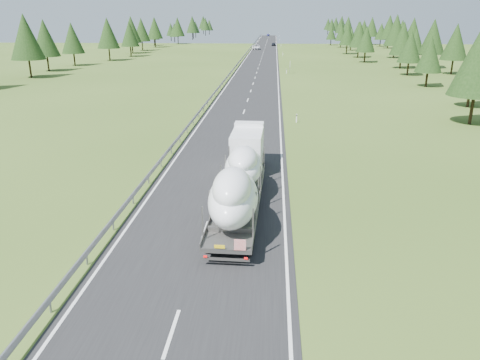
# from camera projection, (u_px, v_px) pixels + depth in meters

# --- Properties ---
(ground) EXTENTS (400.00, 400.00, 0.00)m
(ground) POSITION_uv_depth(u_px,v_px,m) (204.00, 233.00, 26.66)
(ground) COLOR #3A521B
(ground) RESTS_ON ground
(road_surface) EXTENTS (10.00, 400.00, 0.02)m
(road_surface) POSITION_uv_depth(u_px,v_px,m) (259.00, 64.00, 120.81)
(road_surface) COLOR black
(road_surface) RESTS_ON ground
(guardrail) EXTENTS (0.10, 400.00, 0.76)m
(guardrail) POSITION_uv_depth(u_px,v_px,m) (239.00, 62.00, 120.91)
(guardrail) COLOR slate
(guardrail) RESTS_ON ground
(marker_posts) EXTENTS (0.13, 350.08, 1.00)m
(marker_posts) POSITION_uv_depth(u_px,v_px,m) (282.00, 49.00, 171.99)
(marker_posts) COLOR silver
(marker_posts) RESTS_ON ground
(highway_sign) EXTENTS (0.08, 0.90, 2.60)m
(highway_sign) POSITION_uv_depth(u_px,v_px,m) (290.00, 65.00, 100.90)
(highway_sign) COLOR slate
(highway_sign) RESTS_ON ground
(tree_line_right) EXTENTS (27.83, 352.89, 12.59)m
(tree_line_right) POSITION_uv_depth(u_px,v_px,m) (390.00, 33.00, 145.22)
(tree_line_right) COLOR black
(tree_line_right) RESTS_ON ground
(tree_line_left) EXTENTS (14.53, 353.42, 12.41)m
(tree_line_left) POSITION_uv_depth(u_px,v_px,m) (140.00, 30.00, 165.69)
(tree_line_left) COLOR black
(tree_line_left) RESTS_ON ground
(boat_truck) EXTENTS (2.92, 18.40, 4.15)m
(boat_truck) POSITION_uv_depth(u_px,v_px,m) (241.00, 173.00, 30.03)
(boat_truck) COLOR white
(boat_truck) RESTS_ON ground
(distant_van) EXTENTS (3.30, 6.36, 1.71)m
(distant_van) POSITION_uv_depth(u_px,v_px,m) (256.00, 47.00, 176.31)
(distant_van) COLOR white
(distant_van) RESTS_ON ground
(distant_car_dark) EXTENTS (1.81, 4.17, 1.40)m
(distant_car_dark) POSITION_uv_depth(u_px,v_px,m) (274.00, 44.00, 197.71)
(distant_car_dark) COLOR black
(distant_car_dark) RESTS_ON ground
(distant_car_blue) EXTENTS (1.85, 4.24, 1.35)m
(distant_car_blue) POSITION_uv_depth(u_px,v_px,m) (268.00, 35.00, 297.38)
(distant_car_blue) COLOR #16173F
(distant_car_blue) RESTS_ON ground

